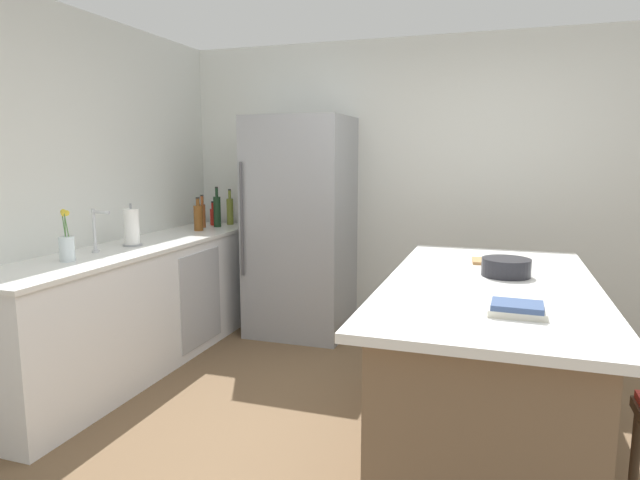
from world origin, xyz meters
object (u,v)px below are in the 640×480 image
object	(u,v)px
cookbook_stack	(517,309)
wine_bottle	(217,211)
paper_towel_roll	(132,228)
olive_oil_bottle	(230,211)
mixing_bowl	(506,267)
cutting_board	(500,262)
sink_faucet	(96,230)
whiskey_bottle	(198,217)
vinegar_bottle	(202,214)
flower_vase	(67,245)
kitchen_island	(486,366)
hot_sauce_bottle	(213,216)
refrigerator	(301,227)
gin_bottle	(198,216)

from	to	relation	value
cookbook_stack	wine_bottle	bearing A→B (deg)	139.88
paper_towel_roll	olive_oil_bottle	xyz separation A→B (m)	(0.10, 1.35, 0.00)
olive_oil_bottle	mixing_bowl	world-z (taller)	olive_oil_bottle
paper_towel_roll	cutting_board	xyz separation A→B (m)	(2.58, 0.11, -0.12)
sink_faucet	whiskey_bottle	bearing A→B (deg)	86.24
olive_oil_bottle	whiskey_bottle	distance (m)	0.49
olive_oil_bottle	cookbook_stack	xyz separation A→B (m)	(2.55, -2.37, -0.10)
vinegar_bottle	mixing_bowl	distance (m)	2.96
cookbook_stack	vinegar_bottle	bearing A→B (deg)	142.08
flower_vase	cookbook_stack	world-z (taller)	flower_vase
kitchen_island	hot_sauce_bottle	bearing A→B (deg)	146.85
paper_towel_roll	hot_sauce_bottle	world-z (taller)	paper_towel_roll
refrigerator	cutting_board	xyz separation A→B (m)	(1.69, -1.07, -0.01)
flower_vase	cookbook_stack	bearing A→B (deg)	-8.24
mixing_bowl	cutting_board	world-z (taller)	mixing_bowl
cookbook_stack	hot_sauce_bottle	bearing A→B (deg)	139.70
olive_oil_bottle	refrigerator	bearing A→B (deg)	-12.36
gin_bottle	cookbook_stack	world-z (taller)	gin_bottle
kitchen_island	cutting_board	distance (m)	0.71
vinegar_bottle	mixing_bowl	xyz separation A→B (m)	(2.65, -1.33, -0.06)
vinegar_bottle	mixing_bowl	world-z (taller)	vinegar_bottle
gin_bottle	cutting_board	distance (m)	2.74
hot_sauce_bottle	cutting_board	size ratio (longest dim) A/B	0.66
paper_towel_roll	gin_bottle	bearing A→B (deg)	91.14
olive_oil_bottle	vinegar_bottle	distance (m)	0.31
hot_sauce_bottle	whiskey_bottle	world-z (taller)	whiskey_bottle
kitchen_island	paper_towel_roll	bearing A→B (deg)	170.43
kitchen_island	mixing_bowl	world-z (taller)	mixing_bowl
refrigerator	mixing_bowl	world-z (taller)	refrigerator
sink_faucet	wine_bottle	size ratio (longest dim) A/B	0.81
flower_vase	vinegar_bottle	xyz separation A→B (m)	(-0.04, 1.71, 0.02)
olive_oil_bottle	vinegar_bottle	world-z (taller)	olive_oil_bottle
refrigerator	cutting_board	world-z (taller)	refrigerator
refrigerator	hot_sauce_bottle	bearing A→B (deg)	175.37
cookbook_stack	refrigerator	bearing A→B (deg)	128.68
paper_towel_roll	cutting_board	size ratio (longest dim) A/B	0.91
vinegar_bottle	cutting_board	distance (m)	2.79
hot_sauce_bottle	wine_bottle	distance (m)	0.16
refrigerator	wine_bottle	distance (m)	0.82
flower_vase	vinegar_bottle	bearing A→B (deg)	91.30
whiskey_bottle	gin_bottle	bearing A→B (deg)	121.58
refrigerator	hot_sauce_bottle	world-z (taller)	refrigerator
wine_bottle	cookbook_stack	distance (m)	3.37
paper_towel_roll	whiskey_bottle	bearing A→B (deg)	87.16
paper_towel_roll	olive_oil_bottle	world-z (taller)	olive_oil_bottle
paper_towel_roll	vinegar_bottle	world-z (taller)	paper_towel_roll
gin_bottle	whiskey_bottle	xyz separation A→B (m)	(0.06, -0.10, 0.01)
hot_sauce_bottle	wine_bottle	xyz separation A→B (m)	(0.11, -0.10, 0.06)
hot_sauce_bottle	vinegar_bottle	world-z (taller)	vinegar_bottle
flower_vase	wine_bottle	xyz separation A→B (m)	(0.07, 1.79, 0.05)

